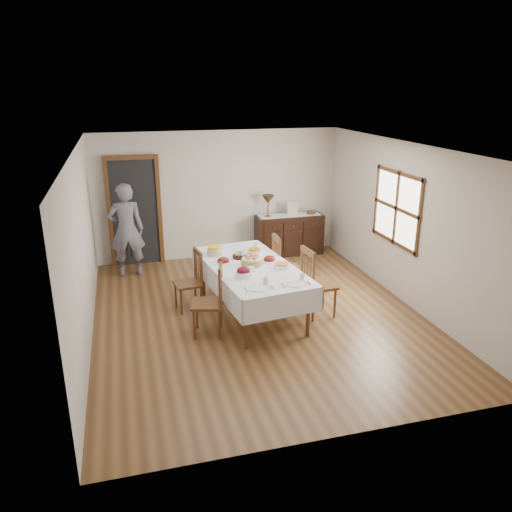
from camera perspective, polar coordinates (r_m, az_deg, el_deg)
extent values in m
plane|color=brown|center=(7.94, 0.19, -6.72)|extent=(6.00, 6.00, 0.00)
cube|color=silver|center=(7.20, 0.21, 12.26)|extent=(5.00, 6.00, 0.02)
cube|color=beige|center=(10.30, -4.26, 6.94)|extent=(5.00, 0.02, 2.60)
cube|color=beige|center=(4.84, 9.76, -7.68)|extent=(5.00, 0.02, 2.60)
cube|color=beige|center=(7.24, -19.23, 0.68)|extent=(0.02, 6.00, 2.60)
cube|color=beige|center=(8.45, 16.80, 3.48)|extent=(0.02, 6.00, 2.60)
cube|color=white|center=(8.65, 15.83, 5.28)|extent=(0.02, 1.30, 1.10)
cube|color=#543218|center=(8.64, 15.75, 5.28)|extent=(0.03, 1.46, 1.26)
cube|color=black|center=(10.14, -13.68, 4.81)|extent=(0.90, 0.06, 2.10)
cube|color=#543218|center=(10.12, -13.68, 4.78)|extent=(1.04, 0.08, 2.18)
cube|color=white|center=(7.67, -0.59, -1.23)|extent=(1.45, 2.46, 0.04)
cylinder|color=#543218|center=(6.82, -1.13, -7.76)|extent=(0.06, 0.06, 0.75)
cylinder|color=#543218|center=(7.18, 6.00, -6.40)|extent=(0.06, 0.06, 0.75)
cylinder|color=#543218|center=(8.56, -6.08, -2.11)|extent=(0.06, 0.06, 0.75)
cylinder|color=#543218|center=(8.86, -0.17, -1.26)|extent=(0.06, 0.06, 0.75)
cube|color=white|center=(7.54, -4.77, -2.95)|extent=(0.33, 2.35, 0.36)
cube|color=white|center=(7.95, 3.37, -1.73)|extent=(0.33, 2.35, 0.36)
cube|color=white|center=(6.74, 3.18, -5.69)|extent=(1.20, 0.18, 0.36)
cube|color=white|center=(8.76, -3.48, 0.26)|extent=(1.20, 0.18, 0.36)
cube|color=#543218|center=(7.21, -5.60, -5.47)|extent=(0.54, 0.54, 0.04)
cylinder|color=#543218|center=(7.49, -6.79, -6.61)|extent=(0.04, 0.04, 0.45)
cylinder|color=#543218|center=(7.17, -7.09, -7.84)|extent=(0.04, 0.04, 0.45)
cylinder|color=#543218|center=(7.46, -4.05, -6.63)|extent=(0.04, 0.04, 0.45)
cylinder|color=#543218|center=(7.14, -4.22, -7.87)|extent=(0.04, 0.04, 0.45)
cylinder|color=#543218|center=(7.25, -3.98, -2.75)|extent=(0.04, 0.04, 0.59)
cylinder|color=#543218|center=(6.90, -4.16, -3.91)|extent=(0.04, 0.04, 0.59)
cube|color=#543218|center=(6.98, -4.11, -1.41)|extent=(0.15, 0.42, 0.08)
cylinder|color=#543218|center=(7.17, -4.02, -3.18)|extent=(0.02, 0.02, 0.48)
cylinder|color=#543218|center=(7.08, -4.06, -3.47)|extent=(0.02, 0.02, 0.48)
cylinder|color=#543218|center=(7.00, -4.10, -3.77)|extent=(0.02, 0.02, 0.48)
cube|color=#543218|center=(8.03, -7.80, -3.16)|extent=(0.47, 0.47, 0.04)
cylinder|color=#543218|center=(8.23, -9.17, -4.41)|extent=(0.04, 0.04, 0.42)
cylinder|color=#543218|center=(7.94, -8.54, -5.29)|extent=(0.04, 0.04, 0.42)
cylinder|color=#543218|center=(8.31, -6.96, -4.06)|extent=(0.04, 0.04, 0.42)
cylinder|color=#543218|center=(8.02, -6.25, -4.92)|extent=(0.04, 0.04, 0.42)
cylinder|color=#543218|center=(8.14, -6.99, -0.76)|extent=(0.04, 0.04, 0.55)
cylinder|color=#543218|center=(7.82, -6.22, -1.56)|extent=(0.04, 0.04, 0.55)
cube|color=#543218|center=(7.90, -6.68, 0.44)|extent=(0.10, 0.39, 0.08)
cylinder|color=#543218|center=(8.07, -6.80, -1.08)|extent=(0.02, 0.02, 0.45)
cylinder|color=#543218|center=(7.99, -6.61, -1.28)|extent=(0.02, 0.02, 0.45)
cylinder|color=#543218|center=(7.91, -6.42, -1.49)|extent=(0.02, 0.02, 0.45)
cube|color=#543218|center=(7.81, 7.21, -3.35)|extent=(0.51, 0.51, 0.04)
cylinder|color=#543218|center=(7.84, 9.00, -5.38)|extent=(0.04, 0.04, 0.48)
cylinder|color=#543218|center=(8.14, 7.69, -4.38)|extent=(0.04, 0.04, 0.48)
cylinder|color=#543218|center=(7.68, 6.55, -5.83)|extent=(0.04, 0.04, 0.48)
cylinder|color=#543218|center=(7.98, 5.31, -4.78)|extent=(0.04, 0.04, 0.48)
cylinder|color=#543218|center=(7.44, 6.60, -1.91)|extent=(0.04, 0.04, 0.62)
cylinder|color=#543218|center=(7.77, 5.25, -0.94)|extent=(0.04, 0.04, 0.62)
cube|color=#543218|center=(7.51, 5.98, 0.48)|extent=(0.09, 0.44, 0.09)
cylinder|color=#543218|center=(7.53, 6.24, -1.82)|extent=(0.02, 0.02, 0.51)
cylinder|color=#543218|center=(7.61, 5.90, -1.57)|extent=(0.02, 0.02, 0.51)
cylinder|color=#543218|center=(7.69, 5.57, -1.33)|extent=(0.02, 0.02, 0.51)
cube|color=#543218|center=(8.47, 3.64, -1.50)|extent=(0.46, 0.46, 0.04)
cylinder|color=#543218|center=(8.45, 5.16, -3.42)|extent=(0.04, 0.04, 0.46)
cylinder|color=#543218|center=(8.77, 4.40, -2.53)|extent=(0.04, 0.04, 0.46)
cylinder|color=#543218|center=(8.35, 2.77, -3.66)|extent=(0.04, 0.04, 0.46)
cylinder|color=#543218|center=(8.67, 2.09, -2.75)|extent=(0.04, 0.04, 0.46)
cylinder|color=#543218|center=(8.14, 2.71, -0.10)|extent=(0.04, 0.04, 0.60)
cylinder|color=#543218|center=(8.49, 1.98, 0.74)|extent=(0.04, 0.04, 0.60)
cube|color=#543218|center=(8.23, 2.36, 2.03)|extent=(0.05, 0.43, 0.09)
cylinder|color=#543218|center=(8.23, 2.52, -0.02)|extent=(0.02, 0.02, 0.50)
cylinder|color=#543218|center=(8.32, 2.33, 0.19)|extent=(0.02, 0.02, 0.50)
cylinder|color=#543218|center=(8.41, 2.15, 0.40)|extent=(0.02, 0.02, 0.50)
cube|color=black|center=(10.62, 3.80, 2.44)|extent=(1.42, 0.47, 0.85)
cube|color=black|center=(10.19, 2.01, 3.26)|extent=(0.40, 0.02, 0.17)
sphere|color=brown|center=(10.17, 2.04, 3.23)|extent=(0.03, 0.03, 0.03)
cube|color=black|center=(10.32, 4.27, 3.42)|extent=(0.40, 0.02, 0.17)
sphere|color=brown|center=(10.30, 4.30, 3.39)|extent=(0.03, 0.03, 0.03)
cube|color=black|center=(10.47, 6.47, 3.57)|extent=(0.40, 0.02, 0.17)
sphere|color=brown|center=(10.45, 6.51, 3.54)|extent=(0.03, 0.03, 0.03)
imported|color=slate|center=(9.56, -14.61, 3.22)|extent=(0.60, 0.40, 1.89)
cylinder|color=olive|center=(7.67, -0.51, -0.69)|extent=(0.32, 0.32, 0.10)
cylinder|color=white|center=(7.65, -0.51, -0.28)|extent=(0.29, 0.29, 0.02)
sphere|color=#C58145|center=(7.66, 0.07, -0.02)|extent=(0.08, 0.08, 0.08)
sphere|color=#C58145|center=(7.72, -0.48, 0.13)|extent=(0.08, 0.08, 0.08)
sphere|color=#C58145|center=(7.67, -1.07, 0.00)|extent=(0.08, 0.08, 0.08)
sphere|color=#C58145|center=(7.58, -0.90, -0.23)|extent=(0.08, 0.08, 0.08)
sphere|color=#C58145|center=(7.58, -0.18, -0.24)|extent=(0.08, 0.08, 0.08)
cylinder|color=black|center=(7.99, -1.85, -0.05)|extent=(0.24, 0.24, 0.05)
ellipsoid|color=pink|center=(7.99, -1.40, 0.33)|extent=(0.05, 0.05, 0.06)
ellipsoid|color=#85B6FF|center=(8.02, -1.58, 0.41)|extent=(0.05, 0.05, 0.06)
ellipsoid|color=#A4DC78|center=(8.04, -1.89, 0.44)|extent=(0.05, 0.05, 0.06)
ellipsoid|color=gold|center=(8.02, -2.18, 0.39)|extent=(0.05, 0.05, 0.06)
ellipsoid|color=#D19AEB|center=(7.98, -2.32, 0.30)|extent=(0.05, 0.05, 0.06)
ellipsoid|color=#FBC85D|center=(7.94, -2.25, 0.20)|extent=(0.05, 0.05, 0.06)
ellipsoid|color=pink|center=(7.92, -1.99, 0.14)|extent=(0.05, 0.05, 0.06)
ellipsoid|color=#85B6FF|center=(7.92, -1.67, 0.15)|extent=(0.05, 0.05, 0.06)
ellipsoid|color=#A4DC78|center=(7.95, -1.44, 0.22)|extent=(0.05, 0.05, 0.06)
cylinder|color=white|center=(7.79, -3.76, -0.74)|extent=(0.31, 0.31, 0.01)
ellipsoid|color=#650F0E|center=(7.78, -3.76, -0.53)|extent=(0.19, 0.16, 0.11)
cylinder|color=white|center=(7.84, 1.55, -0.57)|extent=(0.30, 0.30, 0.02)
ellipsoid|color=#650F0E|center=(7.83, 1.55, -0.36)|extent=(0.19, 0.16, 0.11)
cylinder|color=white|center=(7.19, -1.43, -2.13)|extent=(0.24, 0.24, 0.08)
ellipsoid|color=#5A0A1C|center=(7.17, -1.43, -1.66)|extent=(0.20, 0.17, 0.11)
cylinder|color=white|center=(8.16, -0.20, 0.44)|extent=(0.23, 0.23, 0.07)
cylinder|color=orange|center=(8.15, -0.20, 0.76)|extent=(0.18, 0.18, 0.03)
cylinder|color=#C7B385|center=(8.14, -4.78, 0.49)|extent=(0.24, 0.24, 0.11)
cylinder|color=gold|center=(8.12, -4.80, 0.99)|extent=(0.20, 0.20, 0.04)
cylinder|color=white|center=(7.56, 2.98, -1.19)|extent=(0.26, 0.26, 0.05)
cylinder|color=#E57D4D|center=(7.55, 2.99, -0.92)|extent=(0.20, 0.20, 0.02)
cube|color=white|center=(7.40, -0.76, -1.54)|extent=(0.15, 0.11, 0.07)
cylinder|color=white|center=(6.80, 0.24, -3.73)|extent=(0.25, 0.25, 0.01)
cube|color=white|center=(6.76, -1.15, -3.90)|extent=(0.09, 0.13, 0.01)
cube|color=silver|center=(6.76, -1.15, -3.85)|extent=(0.04, 0.16, 0.01)
cube|color=silver|center=(6.84, 1.54, -3.62)|extent=(0.04, 0.18, 0.01)
cube|color=silver|center=(6.85, 1.86, -3.58)|extent=(0.04, 0.14, 0.01)
cylinder|color=silver|center=(6.95, 1.10, -2.81)|extent=(0.07, 0.07, 0.10)
cylinder|color=white|center=(6.96, 4.52, -3.25)|extent=(0.25, 0.25, 0.01)
cube|color=white|center=(6.91, 3.19, -3.41)|extent=(0.09, 0.13, 0.01)
cube|color=silver|center=(6.90, 3.19, -3.37)|extent=(0.04, 0.16, 0.01)
cube|color=silver|center=(7.01, 5.75, -3.13)|extent=(0.04, 0.18, 0.01)
cube|color=silver|center=(7.02, 6.06, -3.10)|extent=(0.04, 0.14, 0.01)
cylinder|color=silver|center=(7.12, 5.27, -2.35)|extent=(0.07, 0.07, 0.10)
cylinder|color=silver|center=(8.27, -4.04, 0.81)|extent=(0.06, 0.06, 0.11)
cylinder|color=silver|center=(8.46, -0.01, 1.25)|extent=(0.06, 0.06, 0.10)
cube|color=white|center=(10.51, 3.82, 4.70)|extent=(1.30, 0.35, 0.01)
cylinder|color=brown|center=(10.34, 1.38, 4.56)|extent=(0.12, 0.12, 0.03)
cylinder|color=brown|center=(10.31, 1.38, 5.31)|extent=(0.02, 0.02, 0.25)
cone|color=#382919|center=(10.26, 1.39, 6.48)|extent=(0.26, 0.26, 0.18)
cube|color=#C6B08E|center=(10.43, 4.18, 5.34)|extent=(0.22, 0.08, 0.28)
cylinder|color=#543218|center=(10.63, 6.31, 4.94)|extent=(0.20, 0.20, 0.06)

